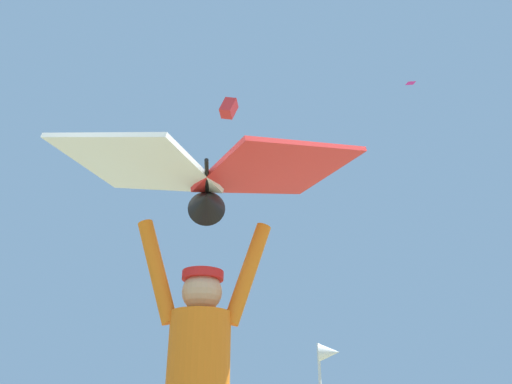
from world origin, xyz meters
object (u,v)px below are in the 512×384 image
(distant_kite_red_overhead_distant, at_px, (229,108))
(marker_flag, at_px, (328,361))
(distant_kite_magenta_mid_left, at_px, (242,292))
(distant_kite_magenta_high_left, at_px, (410,83))
(held_stunt_kite, at_px, (207,175))

(distant_kite_red_overhead_distant, distance_m, marker_flag, 27.75)
(distant_kite_magenta_mid_left, bearing_deg, distant_kite_magenta_high_left, -3.17)
(distant_kite_red_overhead_distant, relative_size, marker_flag, 0.94)
(held_stunt_kite, xyz_separation_m, distant_kite_red_overhead_distant, (-5.65, 24.04, 17.76))
(distant_kite_magenta_high_left, xyz_separation_m, marker_flag, (-4.85, -15.02, -15.50))
(distant_kite_magenta_mid_left, bearing_deg, held_stunt_kite, -79.28)
(held_stunt_kite, bearing_deg, marker_flag, 82.54)
(distant_kite_red_overhead_distant, xyz_separation_m, distant_kite_magenta_mid_left, (1.91, -4.26, -13.70))
(distant_kite_red_overhead_distant, bearing_deg, marker_flag, -72.57)
(held_stunt_kite, bearing_deg, distant_kite_magenta_mid_left, 100.72)
(distant_kite_magenta_mid_left, distance_m, marker_flag, 16.80)
(held_stunt_kite, distance_m, marker_flag, 4.35)
(held_stunt_kite, xyz_separation_m, distant_kite_magenta_mid_left, (-3.75, 19.79, 4.07))
(distant_kite_red_overhead_distant, height_order, distant_kite_magenta_high_left, distant_kite_red_overhead_distant)
(distant_kite_magenta_high_left, bearing_deg, marker_flag, -107.88)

